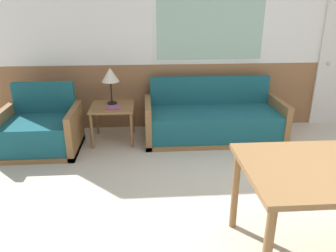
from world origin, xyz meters
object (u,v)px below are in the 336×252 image
Objects in this scene: side_table at (113,111)px; table_lamp at (110,76)px; couch at (213,121)px; armchair at (41,132)px.

table_lamp is (-0.01, 0.10, 0.46)m from side_table.
couch is 2.31m from armchair.
side_table is (-1.39, 0.01, 0.18)m from couch.
couch is 1.40m from side_table.
armchair is 0.96m from side_table.
table_lamp is at bearing 96.36° from side_table.
side_table is (0.90, 0.26, 0.17)m from armchair.
table_lamp is (0.89, 0.36, 0.64)m from armchair.
armchair is 1.66× the size of side_table.
armchair is at bearing -157.77° from table_lamp.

